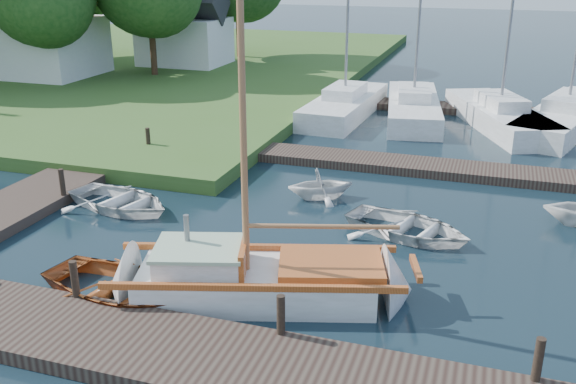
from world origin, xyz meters
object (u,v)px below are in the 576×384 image
(mooring_post_4, at_px, (62,182))
(tender_c, at_px, (408,223))
(mooring_post_5, at_px, (148,139))
(tender_a, at_px, (120,197))
(mooring_post_2, at_px, (281,315))
(mooring_post_3, at_px, (538,359))
(house_a, at_px, (40,31))
(tender_b, at_px, (321,182))
(marina_boat_3, at_px, (567,114))
(marina_boat_0, at_px, (345,104))
(marina_boat_1, at_px, (413,106))
(marina_boat_2, at_px, (500,114))
(sailboat, at_px, (264,283))
(dinghy, at_px, (119,282))
(house_c, at_px, (184,30))
(mooring_post_1, at_px, (75,279))

(mooring_post_4, xyz_separation_m, tender_c, (10.03, 0.91, -0.35))
(mooring_post_5, relative_size, tender_a, 0.23)
(mooring_post_2, xyz_separation_m, mooring_post_3, (4.50, 0.00, 0.00))
(house_a, bearing_deg, tender_b, -33.12)
(marina_boat_3, bearing_deg, marina_boat_0, 114.26)
(mooring_post_2, relative_size, marina_boat_1, 0.08)
(marina_boat_2, relative_size, house_a, 1.78)
(mooring_post_2, height_order, house_a, house_a)
(tender_b, xyz_separation_m, marina_boat_0, (-1.78, 10.64, 0.04))
(sailboat, distance_m, dinghy, 3.11)
(marina_boat_1, height_order, house_c, marina_boat_1)
(marina_boat_3, bearing_deg, marina_boat_1, 111.82)
(mooring_post_1, height_order, marina_boat_2, marina_boat_2)
(dinghy, height_order, marina_boat_3, marina_boat_3)
(mooring_post_4, distance_m, marina_boat_2, 18.19)
(mooring_post_4, bearing_deg, mooring_post_2, -30.47)
(tender_a, distance_m, marina_boat_2, 16.89)
(mooring_post_1, bearing_deg, marina_boat_0, 85.96)
(marina_boat_3, bearing_deg, mooring_post_5, 140.91)
(tender_a, relative_size, marina_boat_1, 0.35)
(tender_b, distance_m, marina_boat_0, 10.79)
(marina_boat_2, distance_m, house_c, 20.97)
(tender_b, height_order, marina_boat_2, marina_boat_2)
(tender_c, height_order, marina_boat_2, marina_boat_2)
(tender_a, bearing_deg, mooring_post_1, -142.58)
(tender_a, bearing_deg, mooring_post_4, 110.97)
(mooring_post_4, bearing_deg, house_c, 107.65)
(mooring_post_3, bearing_deg, mooring_post_1, 180.00)
(mooring_post_3, distance_m, tender_c, 6.62)
(dinghy, xyz_separation_m, tender_a, (-2.82, 4.54, -0.03))
(mooring_post_1, relative_size, tender_b, 0.40)
(tender_c, relative_size, marina_boat_2, 0.30)
(tender_b, bearing_deg, house_c, 7.95)
(mooring_post_4, xyz_separation_m, marina_boat_2, (12.10, 13.58, -0.13))
(tender_a, distance_m, tender_c, 8.28)
(mooring_post_4, xyz_separation_m, tender_a, (1.78, 0.21, -0.34))
(mooring_post_4, relative_size, tender_a, 0.23)
(sailboat, bearing_deg, dinghy, -177.66)
(mooring_post_2, xyz_separation_m, tender_c, (1.53, 5.91, -0.35))
(sailboat, height_order, marina_boat_0, marina_boat_0)
(mooring_post_1, relative_size, house_c, 0.15)
(tender_c, xyz_separation_m, marina_boat_2, (2.07, 12.67, 0.22))
(sailboat, xyz_separation_m, dinghy, (-2.95, -1.01, 0.04))
(house_a, bearing_deg, dinghy, -49.12)
(dinghy, bearing_deg, tender_b, -8.61)
(mooring_post_4, relative_size, house_c, 0.15)
(mooring_post_2, relative_size, dinghy, 0.22)
(mooring_post_3, distance_m, marina_boat_3, 19.65)
(sailboat, xyz_separation_m, tender_b, (-0.45, 6.22, 0.18))
(tender_c, height_order, marina_boat_1, marina_boat_1)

